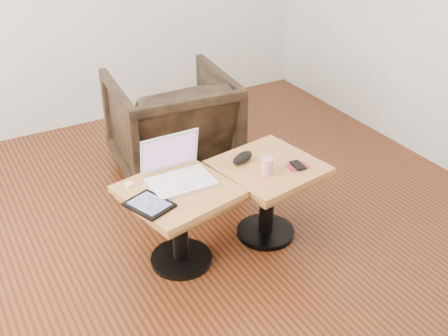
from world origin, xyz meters
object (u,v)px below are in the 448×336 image
laptop (177,172)px  striped_cup (267,166)px  side_table_left (179,208)px  side_table_right (268,183)px  armchair (172,124)px

laptop → striped_cup: laptop is taller
side_table_left → laptop: size_ratio=1.88×
side_table_right → armchair: (-0.17, 1.04, 0.00)m
side_table_left → striped_cup: (0.53, -0.10, 0.18)m
striped_cup → armchair: bearing=95.2°
side_table_left → side_table_right: bearing=-14.0°
side_table_left → laptop: (0.04, 0.09, 0.18)m
striped_cup → side_table_right: bearing=49.7°
striped_cup → laptop: bearing=158.6°
side_table_left → side_table_right: same height
side_table_left → striped_cup: striped_cup is taller
side_table_left → armchair: (0.43, 1.02, 0.00)m
side_table_left → striped_cup: 0.57m
striped_cup → side_table_left: bearing=169.1°
side_table_right → armchair: bearing=89.7°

